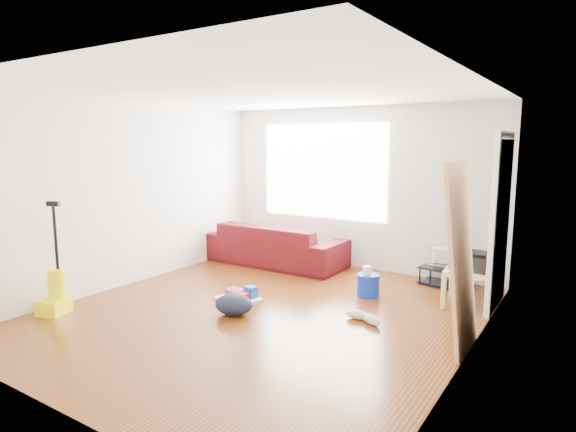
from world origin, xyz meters
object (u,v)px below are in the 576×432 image
Objects in this scene: tv_stand at (446,276)px; backpack at (234,315)px; bucket at (368,296)px; vacuum at (55,293)px; side_table at (470,275)px; sofa at (276,264)px; cleaning_tray at (240,296)px.

backpack is at bearing -115.14° from tv_stand.
bucket is 0.22× the size of vacuum.
side_table is 2.84m from backpack.
sofa is at bearing 55.92° from vacuum.
vacuum reaches higher than tv_stand.
cleaning_tray reaches higher than backpack.
side_table is 0.45× the size of vacuum.
side_table is (3.10, -0.42, 0.38)m from sofa.
cleaning_tray reaches higher than bucket.
bucket is 0.49× the size of cleaning_tray.
sofa is 5.20× the size of backpack.
sofa reaches higher than tv_stand.
tv_stand is 1.24× the size of cleaning_tray.
side_table is at bearing 14.32° from bucket.
cleaning_tray is 0.50m from backpack.
side_table is at bearing 172.31° from sofa.
tv_stand reaches higher than backpack.
sofa is 3.38m from vacuum.
bucket is 0.65× the size of backpack.
vacuum is (-3.95, -2.84, -0.14)m from side_table.
bucket is at bearing -115.92° from tv_stand.
vacuum is (-2.77, -2.54, 0.24)m from bucket.
bucket is (-1.18, -0.30, -0.38)m from side_table.
cleaning_tray is at bearing -151.12° from side_table.
backpack is at bearing 11.79° from vacuum.
sofa is 3.93× the size of cleaning_tray.
bucket is 1.78m from backpack.
sofa reaches higher than bucket.
bucket is at bearing 39.63° from cleaning_tray.
sofa is 1.89m from cleaning_tray.
vacuum reaches higher than backpack.
vacuum reaches higher than cleaning_tray.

